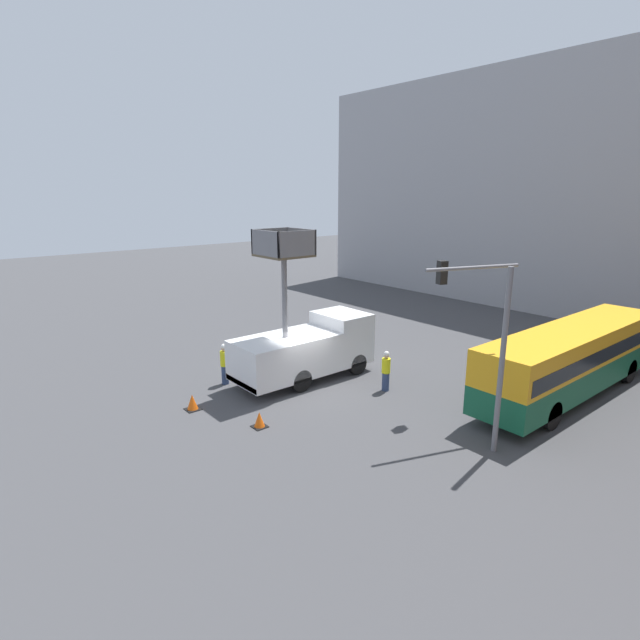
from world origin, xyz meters
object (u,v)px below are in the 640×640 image
(utility_truck, at_px, (307,346))
(city_bus, at_px, (572,356))
(traffic_light_pole, at_px, (479,319))
(road_worker_near_truck, at_px, (225,364))
(road_worker_directing, at_px, (386,371))
(traffic_cone_near_truck, at_px, (192,403))
(traffic_cone_mid_road, at_px, (259,420))

(utility_truck, distance_m, city_bus, 11.56)
(traffic_light_pole, distance_m, road_worker_near_truck, 11.45)
(road_worker_near_truck, bearing_deg, utility_truck, -112.18)
(utility_truck, xyz_separation_m, traffic_light_pole, (8.19, 1.16, 2.72))
(traffic_light_pole, height_order, road_worker_near_truck, traffic_light_pole)
(road_worker_directing, bearing_deg, traffic_light_pole, -84.06)
(traffic_light_pole, relative_size, traffic_cone_near_truck, 9.70)
(traffic_light_pole, xyz_separation_m, road_worker_directing, (-4.76, 0.59, -3.38))
(utility_truck, bearing_deg, road_worker_near_truck, -118.29)
(traffic_cone_near_truck, relative_size, traffic_cone_mid_road, 1.08)
(city_bus, relative_size, traffic_cone_mid_road, 19.69)
(road_worker_near_truck, bearing_deg, traffic_cone_mid_road, 172.09)
(city_bus, bearing_deg, traffic_light_pole, 166.84)
(road_worker_near_truck, height_order, traffic_cone_near_truck, road_worker_near_truck)
(road_worker_near_truck, bearing_deg, traffic_light_pole, -149.63)
(road_worker_directing, height_order, traffic_cone_mid_road, road_worker_directing)
(road_worker_directing, bearing_deg, traffic_cone_mid_road, -172.09)
(city_bus, height_order, road_worker_near_truck, city_bus)
(road_worker_directing, xyz_separation_m, traffic_cone_near_truck, (-3.59, -7.50, -0.61))
(road_worker_near_truck, xyz_separation_m, traffic_cone_mid_road, (4.67, -1.17, -0.69))
(utility_truck, relative_size, traffic_cone_mid_road, 11.59)
(traffic_cone_near_truck, distance_m, traffic_cone_mid_road, 3.28)
(city_bus, bearing_deg, traffic_cone_mid_road, 146.22)
(utility_truck, xyz_separation_m, traffic_cone_near_truck, (-0.16, -5.75, -1.27))
(road_worker_near_truck, xyz_separation_m, road_worker_directing, (5.23, 5.09, -0.05))
(utility_truck, relative_size, traffic_light_pole, 1.11)
(traffic_cone_near_truck, bearing_deg, utility_truck, 88.45)
(city_bus, height_order, traffic_cone_mid_road, city_bus)
(traffic_cone_near_truck, xyz_separation_m, traffic_cone_mid_road, (3.03, 1.25, -0.02))
(road_worker_near_truck, relative_size, traffic_cone_near_truck, 2.94)
(utility_truck, xyz_separation_m, road_worker_near_truck, (-1.80, -3.34, -0.61))
(traffic_light_pole, height_order, traffic_cone_near_truck, traffic_light_pole)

